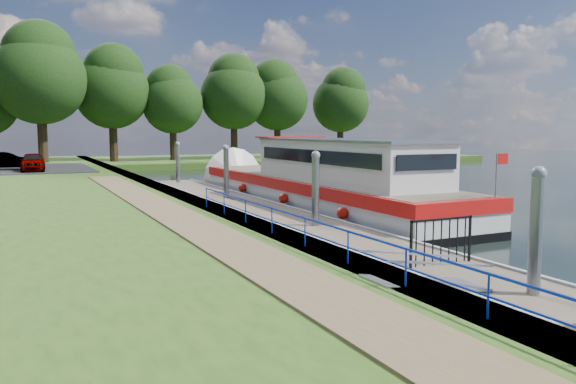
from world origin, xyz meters
name	(u,v)px	position (x,y,z in m)	size (l,w,h in m)	color
ground	(512,307)	(0.00, 0.00, 0.00)	(160.00, 160.00, 0.00)	black
bank_edge	(190,207)	(-2.55, 15.00, 0.39)	(1.10, 90.00, 0.78)	#473D2D
far_bank	(224,160)	(12.00, 52.00, 0.30)	(60.00, 18.00, 0.60)	#2C4C15
footpath	(194,226)	(-4.40, 8.00, 0.80)	(1.60, 40.00, 0.05)	brown
blue_fence	(325,231)	(-2.75, 3.00, 1.31)	(0.04, 18.04, 0.72)	#0C2DBF
pontoon	(263,214)	(0.00, 13.00, 0.18)	(2.50, 30.00, 0.56)	brown
mooring_piles	(263,188)	(0.00, 13.00, 1.28)	(0.30, 27.30, 3.55)	gray
gangway	(426,282)	(-1.85, 0.50, 0.63)	(2.58, 1.00, 0.92)	#A5A8AD
gate_panel	(441,234)	(0.00, 2.20, 1.15)	(1.85, 0.05, 1.15)	black
barge	(311,184)	(3.60, 15.57, 1.09)	(4.36, 21.15, 4.78)	black
horizon_trees	(100,85)	(-1.61, 48.68, 7.95)	(54.38, 10.03, 12.87)	#332316
car_a	(33,162)	(-8.09, 34.64, 1.48)	(1.53, 3.81, 1.30)	#999999
car_b	(7,161)	(-9.72, 36.96, 1.46)	(1.33, 3.81, 1.26)	#999999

